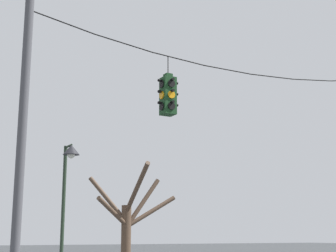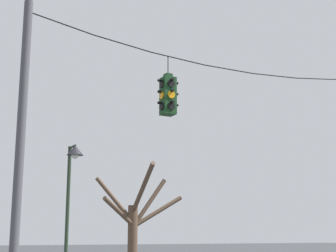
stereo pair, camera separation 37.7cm
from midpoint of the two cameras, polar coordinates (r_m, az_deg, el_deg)
The scene contains 5 objects.
utility_pole_left at distance 11.65m, azimuth -15.24°, elevation -3.09°, with size 0.20×0.20×7.44m.
span_wire at distance 14.59m, azimuth 7.56°, elevation 6.94°, with size 11.18×0.03×0.58m.
traffic_light_near_right_pole at distance 13.27m, azimuth 0.81°, elevation 3.41°, with size 0.58×0.58×1.57m.
street_lamp at distance 17.06m, azimuth -9.97°, elevation -5.67°, with size 0.54×0.93×4.91m.
bare_tree at distance 21.99m, azimuth -3.21°, elevation -10.96°, with size 3.98×3.78×4.80m.
Camera 2 is at (-7.82, -11.32, 1.99)m, focal length 55.00 mm.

